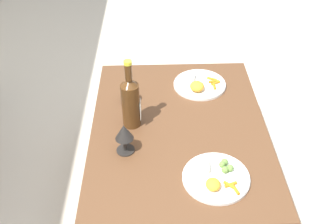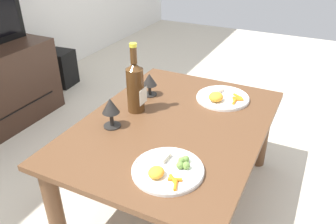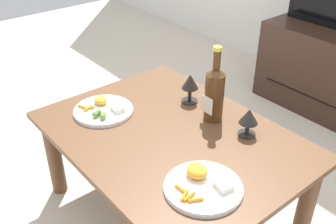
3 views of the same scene
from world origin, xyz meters
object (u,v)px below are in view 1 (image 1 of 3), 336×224
(goblet_right, at_px, (128,88))
(wine_bottle, at_px, (131,101))
(goblet_left, at_px, (124,134))
(dinner_plate_left, at_px, (216,177))
(dinner_plate_right, at_px, (199,84))
(dining_table, at_px, (179,139))

(goblet_right, bearing_deg, wine_bottle, -172.94)
(goblet_left, height_order, dinner_plate_left, goblet_left)
(wine_bottle, relative_size, dinner_plate_right, 1.24)
(dinner_plate_left, bearing_deg, goblet_right, 34.62)
(goblet_left, bearing_deg, dinner_plate_left, -115.73)
(dining_table, relative_size, dinner_plate_left, 4.04)
(goblet_left, xyz_separation_m, goblet_right, (0.34, 0.00, -0.01))
(goblet_right, relative_size, dinner_plate_right, 0.45)
(goblet_left, bearing_deg, dining_table, -57.74)
(dinner_plate_left, bearing_deg, goblet_left, 64.27)
(dining_table, xyz_separation_m, goblet_left, (-0.15, 0.23, 0.17))
(wine_bottle, xyz_separation_m, dinner_plate_right, (0.29, -0.33, -0.12))
(goblet_right, bearing_deg, dinner_plate_right, -72.20)
(dining_table, bearing_deg, dinner_plate_left, -158.64)
(wine_bottle, bearing_deg, goblet_left, 172.94)
(goblet_left, distance_m, dinner_plate_right, 0.58)
(dinner_plate_left, bearing_deg, dinner_plate_right, 0.26)
(wine_bottle, height_order, dinner_plate_left, wine_bottle)
(wine_bottle, distance_m, goblet_left, 0.18)
(wine_bottle, bearing_deg, goblet_right, 7.06)
(dining_table, xyz_separation_m, dinner_plate_left, (-0.32, -0.12, 0.09))
(dinner_plate_left, bearing_deg, dining_table, 21.36)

